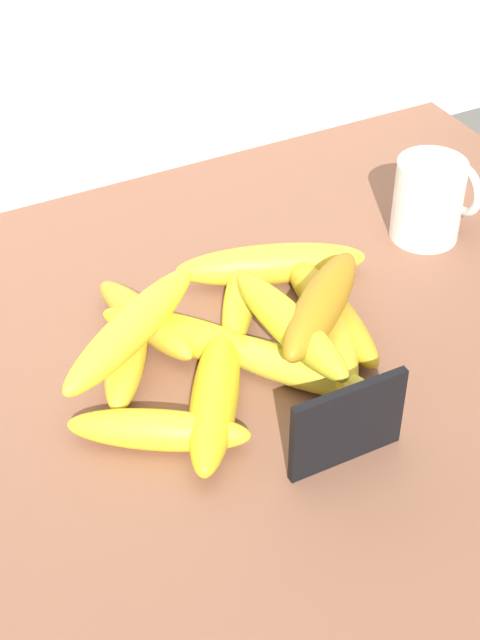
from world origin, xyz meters
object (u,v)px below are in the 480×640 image
Objects in this scene: banana_0 at (335,340)px; banana_6 at (330,309)px; coffee_mug at (430,199)px; banana_12 at (131,328)px; banana_8 at (271,264)px; chalkboard_sign at (347,427)px; banana_7 at (210,398)px; banana_5 at (240,297)px; banana_1 at (190,337)px; banana_11 at (321,305)px; banana_2 at (284,365)px; banana_9 at (127,355)px; banana_3 at (159,430)px; banana_4 at (145,319)px; banana_10 at (290,325)px.

banana_0 is 4.88cm from banana_6.
banana_12 is at bearing -170.20° from coffee_mug.
chalkboard_sign is at bearing -104.80° from banana_8.
banana_7 is 21.39cm from banana_8.
banana_12 is (-13.55, -4.24, 4.08)cm from banana_5.
banana_1 is at bearing 169.95° from banana_6.
chalkboard_sign is 0.63× the size of banana_11.
banana_1 reaches higher than banana_2.
banana_0 is at bearing -91.77° from banana_8.
banana_9 is (-18.77, 7.39, -0.09)cm from banana_0.
banana_7 is (-14.35, -1.86, 0.17)cm from banana_0.
banana_11 reaches higher than banana_3.
banana_4 is (-35.61, -1.48, -3.01)cm from coffee_mug.
banana_4 is (-15.07, 11.70, -0.21)cm from banana_0.
banana_3 is at bearing -167.43° from banana_11.
banana_11 is (11.12, -5.89, 4.15)cm from banana_1.
chalkboard_sign is 0.72× the size of banana_4.
banana_6 is 17.62cm from banana_7.
banana_5 is at bearing 89.54° from banana_10.
banana_3 is 0.80× the size of banana_12.
banana_6 is 0.99× the size of banana_7.
banana_0 is at bearing -19.37° from banana_12.
banana_4 is 0.86× the size of banana_10.
banana_1 is 1.01× the size of banana_6.
banana_6 reaches higher than banana_9.
banana_3 is at bearing -140.68° from banana_8.
chalkboard_sign reaches higher than banana_5.
banana_8 is at bearing 7.01° from banana_4.
coffee_mug reaches higher than banana_0.
banana_5 is at bearing 42.31° from banana_3.
banana_12 reaches higher than banana_9.
banana_4 is (-9.06, 12.41, -0.02)cm from banana_2.
banana_12 is (-13.47, 6.09, 0.25)cm from banana_10.
coffee_mug reaches higher than banana_3.
banana_7 reaches higher than banana_3.
banana_9 is (-12.76, 8.10, 0.11)cm from banana_2.
banana_3 is 19.83cm from banana_11.
banana_4 is at bearing 49.32° from banana_9.
banana_8 reaches higher than banana_4.
banana_5 is 0.84× the size of banana_8.
banana_2 is (6.25, -7.65, -0.14)cm from banana_1.
banana_11 is (3.76, 0.68, 0.62)cm from banana_10.
banana_4 is at bearing 156.98° from banana_6.
banana_7 is 1.09× the size of banana_10.
banana_4 is 7.34cm from banana_12.
banana_1 is at bearing -169.23° from coffee_mug.
banana_11 reaches higher than banana_0.
chalkboard_sign is at bearing -93.86° from banana_5.
banana_5 is 0.85× the size of banana_12.
coffee_mug is (26.89, 25.23, 0.92)cm from chalkboard_sign.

